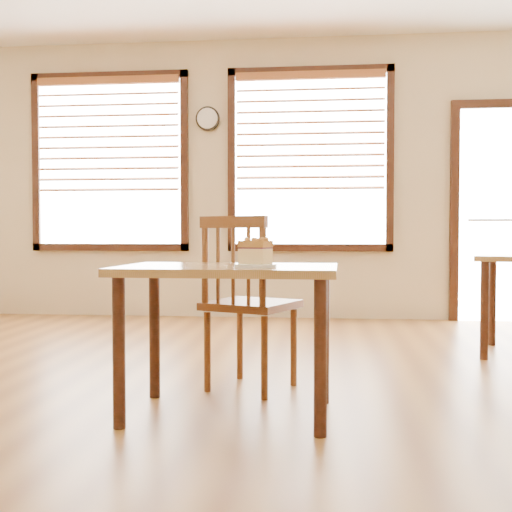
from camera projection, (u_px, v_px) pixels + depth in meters
The scene contains 10 objects.
ground at pixel (224, 430), 2.96m from camera, with size 8.00×8.00×0.00m, color olive.
room_shell at pixel (224, 30), 2.90m from camera, with size 8.00×8.00×8.00m.
window_left at pixel (109, 152), 7.05m from camera, with size 1.76×0.10×1.96m.
window_right at pixel (310, 149), 6.81m from camera, with size 1.76×0.10×1.96m.
entry_door at pixel (503, 206), 6.63m from camera, with size 1.08×0.06×2.29m.
wall_clock at pixel (208, 119), 6.90m from camera, with size 0.26×0.05×0.26m.
cafe_table_main at pixel (228, 288), 3.20m from camera, with size 1.09×0.74×0.75m.
cafe_chair_main at pixel (248, 302), 3.71m from camera, with size 0.60×0.60×1.02m.
plate at pixel (255, 266), 3.04m from camera, with size 0.20×0.20×0.02m.
cake_slice at pixel (255, 251), 3.03m from camera, with size 0.16×0.15×0.13m.
Camera 1 is at (0.46, -2.90, 0.91)m, focal length 45.00 mm.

